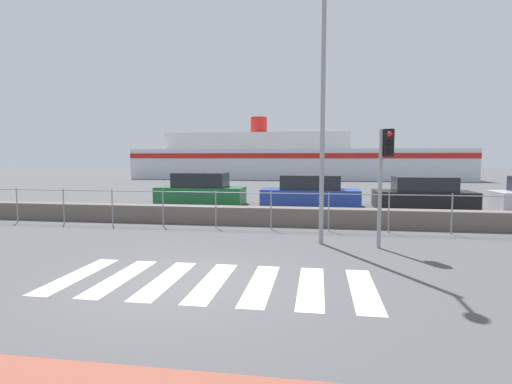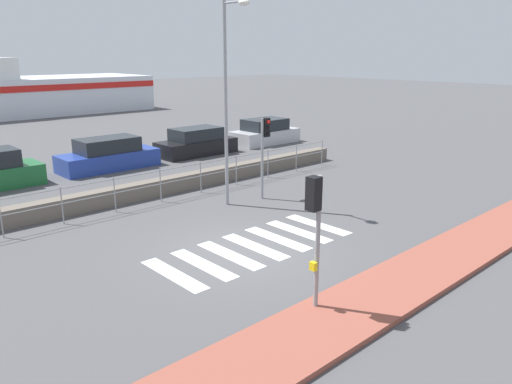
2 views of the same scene
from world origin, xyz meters
TOP-DOWN VIEW (x-y plane):
  - ground_plane at (0.00, 0.00)m, footprint 160.00×160.00m
  - sidewalk_brick at (0.00, -4.10)m, footprint 24.00×1.80m
  - crosswalk at (0.47, 0.00)m, footprint 5.85×2.40m
  - seawall at (0.00, 6.39)m, footprint 21.99×0.55m
  - harbor_fence at (0.00, 5.51)m, footprint 19.83×0.04m
  - traffic_light_near at (-1.12, -3.51)m, footprint 0.34×0.32m
  - traffic_light_far at (4.00, 3.33)m, footprint 0.34×0.32m
  - streetlamp at (2.46, 3.42)m, footprint 0.32×1.24m
  - parked_car_blue at (2.00, 11.75)m, footprint 4.51×1.78m
  - parked_car_black at (7.03, 11.75)m, footprint 4.26×1.81m
  - parked_car_silver at (12.05, 11.75)m, footprint 4.17×1.90m

SIDE VIEW (x-z plane):
  - ground_plane at x=0.00m, z-range 0.00..0.00m
  - crosswalk at x=0.47m, z-range 0.00..0.01m
  - sidewalk_brick at x=0.00m, z-range 0.00..0.12m
  - seawall at x=0.00m, z-range 0.00..0.60m
  - parked_car_black at x=7.03m, z-range -0.11..1.32m
  - parked_car_silver at x=12.05m, z-range -0.11..1.35m
  - parked_car_blue at x=2.00m, z-range -0.11..1.35m
  - harbor_fence at x=0.00m, z-range 0.19..1.41m
  - traffic_light_near at x=-1.12m, z-range 0.65..3.59m
  - traffic_light_far at x=4.00m, z-range 0.70..3.68m
  - streetlamp at x=2.46m, z-range 0.77..7.70m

